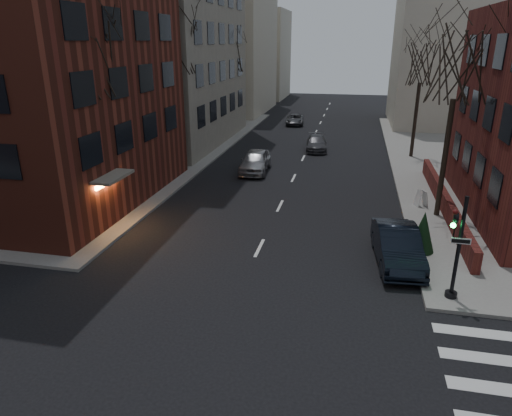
{
  "coord_description": "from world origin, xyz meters",
  "views": [
    {
      "loc": [
        3.97,
        -7.2,
        9.22
      ],
      "look_at": [
        -0.17,
        12.02,
        2.0
      ],
      "focal_mm": 32.0,
      "sensor_mm": 36.0,
      "label": 1
    }
  ],
  "objects_px": {
    "streetlamp_far": "(242,90)",
    "car_lane_far": "(295,120)",
    "tree_right_b": "(422,63)",
    "car_lane_silver": "(255,161)",
    "tree_right_a": "(458,66)",
    "evergreen_shrub": "(423,232)",
    "streetlamp_near": "(171,119)",
    "traffic_signal": "(456,254)",
    "tree_left_c": "(231,53)",
    "tree_left_b": "(180,45)",
    "parked_sedan": "(397,246)",
    "sandwich_board": "(421,198)",
    "car_lane_gray": "(317,143)",
    "tree_left_a": "(92,57)"
  },
  "relations": [
    {
      "from": "traffic_signal",
      "to": "streetlamp_far",
      "type": "relative_size",
      "value": 0.64
    },
    {
      "from": "parked_sedan",
      "to": "car_lane_far",
      "type": "xyz_separation_m",
      "value": [
        -9.06,
        34.21,
        -0.23
      ]
    },
    {
      "from": "streetlamp_near",
      "to": "car_lane_silver",
      "type": "bearing_deg",
      "value": 30.64
    },
    {
      "from": "tree_left_c",
      "to": "car_lane_gray",
      "type": "height_order",
      "value": "tree_left_c"
    },
    {
      "from": "tree_right_a",
      "to": "streetlamp_far",
      "type": "relative_size",
      "value": 1.55
    },
    {
      "from": "streetlamp_near",
      "to": "tree_right_b",
      "type": "bearing_deg",
      "value": 30.47
    },
    {
      "from": "tree_left_a",
      "to": "tree_left_b",
      "type": "distance_m",
      "value": 12.01
    },
    {
      "from": "traffic_signal",
      "to": "tree_right_a",
      "type": "bearing_deg",
      "value": 84.53
    },
    {
      "from": "tree_right_a",
      "to": "parked_sedan",
      "type": "height_order",
      "value": "tree_right_a"
    },
    {
      "from": "car_lane_far",
      "to": "tree_left_a",
      "type": "bearing_deg",
      "value": -105.99
    },
    {
      "from": "car_lane_far",
      "to": "car_lane_gray",
      "type": "bearing_deg",
      "value": -79.51
    },
    {
      "from": "streetlamp_near",
      "to": "streetlamp_far",
      "type": "height_order",
      "value": "same"
    },
    {
      "from": "tree_left_b",
      "to": "tree_left_c",
      "type": "height_order",
      "value": "tree_left_b"
    },
    {
      "from": "car_lane_silver",
      "to": "evergreen_shrub",
      "type": "height_order",
      "value": "evergreen_shrub"
    },
    {
      "from": "streetlamp_far",
      "to": "car_lane_far",
      "type": "relative_size",
      "value": 1.48
    },
    {
      "from": "streetlamp_far",
      "to": "car_lane_far",
      "type": "height_order",
      "value": "streetlamp_far"
    },
    {
      "from": "streetlamp_near",
      "to": "car_lane_gray",
      "type": "distance_m",
      "value": 14.81
    },
    {
      "from": "parked_sedan",
      "to": "sandwich_board",
      "type": "height_order",
      "value": "parked_sedan"
    },
    {
      "from": "tree_left_a",
      "to": "sandwich_board",
      "type": "distance_m",
      "value": 19.38
    },
    {
      "from": "tree_left_c",
      "to": "streetlamp_near",
      "type": "distance_m",
      "value": 18.4
    },
    {
      "from": "tree_left_a",
      "to": "car_lane_far",
      "type": "distance_m",
      "value": 33.47
    },
    {
      "from": "tree_right_a",
      "to": "evergreen_shrub",
      "type": "bearing_deg",
      "value": -105.85
    },
    {
      "from": "streetlamp_near",
      "to": "parked_sedan",
      "type": "bearing_deg",
      "value": -35.37
    },
    {
      "from": "tree_left_a",
      "to": "streetlamp_far",
      "type": "relative_size",
      "value": 1.63
    },
    {
      "from": "streetlamp_near",
      "to": "traffic_signal",
      "type": "bearing_deg",
      "value": -38.87
    },
    {
      "from": "tree_right_b",
      "to": "car_lane_silver",
      "type": "bearing_deg",
      "value": -149.61
    },
    {
      "from": "tree_left_c",
      "to": "evergreen_shrub",
      "type": "height_order",
      "value": "tree_left_c"
    },
    {
      "from": "streetlamp_far",
      "to": "car_lane_far",
      "type": "bearing_deg",
      "value": 36.71
    },
    {
      "from": "tree_right_a",
      "to": "parked_sedan",
      "type": "distance_m",
      "value": 9.87
    },
    {
      "from": "traffic_signal",
      "to": "parked_sedan",
      "type": "xyz_separation_m",
      "value": [
        -1.74,
        2.78,
        -1.09
      ]
    },
    {
      "from": "car_lane_silver",
      "to": "sandwich_board",
      "type": "height_order",
      "value": "car_lane_silver"
    },
    {
      "from": "car_lane_gray",
      "to": "car_lane_silver",
      "type": "bearing_deg",
      "value": -120.13
    },
    {
      "from": "tree_right_b",
      "to": "parked_sedan",
      "type": "xyz_separation_m",
      "value": [
        -2.6,
        -20.22,
        -6.77
      ]
    },
    {
      "from": "traffic_signal",
      "to": "sandwich_board",
      "type": "relative_size",
      "value": 4.24
    },
    {
      "from": "tree_left_c",
      "to": "parked_sedan",
      "type": "relative_size",
      "value": 1.96
    },
    {
      "from": "sandwich_board",
      "to": "evergreen_shrub",
      "type": "xyz_separation_m",
      "value": [
        -0.74,
        -6.33,
        0.48
      ]
    },
    {
      "from": "streetlamp_far",
      "to": "car_lane_gray",
      "type": "height_order",
      "value": "streetlamp_far"
    },
    {
      "from": "parked_sedan",
      "to": "car_lane_gray",
      "type": "distance_m",
      "value": 22.08
    },
    {
      "from": "tree_right_b",
      "to": "tree_left_b",
      "type": "bearing_deg",
      "value": -161.18
    },
    {
      "from": "streetlamp_far",
      "to": "parked_sedan",
      "type": "distance_m",
      "value": 33.65
    },
    {
      "from": "tree_left_b",
      "to": "tree_left_a",
      "type": "bearing_deg",
      "value": -90.0
    },
    {
      "from": "tree_left_a",
      "to": "evergreen_shrub",
      "type": "bearing_deg",
      "value": -3.64
    },
    {
      "from": "tree_right_b",
      "to": "car_lane_far",
      "type": "bearing_deg",
      "value": 129.82
    },
    {
      "from": "tree_left_c",
      "to": "streetlamp_near",
      "type": "xyz_separation_m",
      "value": [
        0.6,
        -18.0,
        -3.79
      ]
    },
    {
      "from": "tree_right_a",
      "to": "evergreen_shrub",
      "type": "distance_m",
      "value": 8.68
    },
    {
      "from": "sandwich_board",
      "to": "tree_right_b",
      "type": "bearing_deg",
      "value": 63.42
    },
    {
      "from": "traffic_signal",
      "to": "tree_left_c",
      "type": "height_order",
      "value": "tree_left_c"
    },
    {
      "from": "car_lane_silver",
      "to": "evergreen_shrub",
      "type": "relative_size",
      "value": 2.52
    },
    {
      "from": "sandwich_board",
      "to": "evergreen_shrub",
      "type": "height_order",
      "value": "evergreen_shrub"
    },
    {
      "from": "streetlamp_far",
      "to": "car_lane_gray",
      "type": "bearing_deg",
      "value": -44.39
    }
  ]
}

